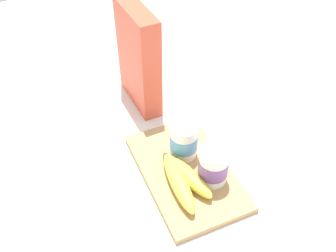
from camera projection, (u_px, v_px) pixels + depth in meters
name	position (u px, v px, depth m)	size (l,w,h in m)	color
ground_plane	(186.00, 174.00, 0.93)	(2.40, 2.40, 0.00)	silver
cutting_board	(186.00, 171.00, 0.92)	(0.34, 0.21, 0.02)	tan
cereal_box	(137.00, 58.00, 1.04)	(0.20, 0.06, 0.30)	#D85138
yogurt_cup_front	(184.00, 140.00, 0.92)	(0.07, 0.07, 0.09)	white
yogurt_cup_back	(213.00, 166.00, 0.86)	(0.08, 0.08, 0.09)	white
banana_bunch	(183.00, 179.00, 0.87)	(0.19, 0.10, 0.04)	yellow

